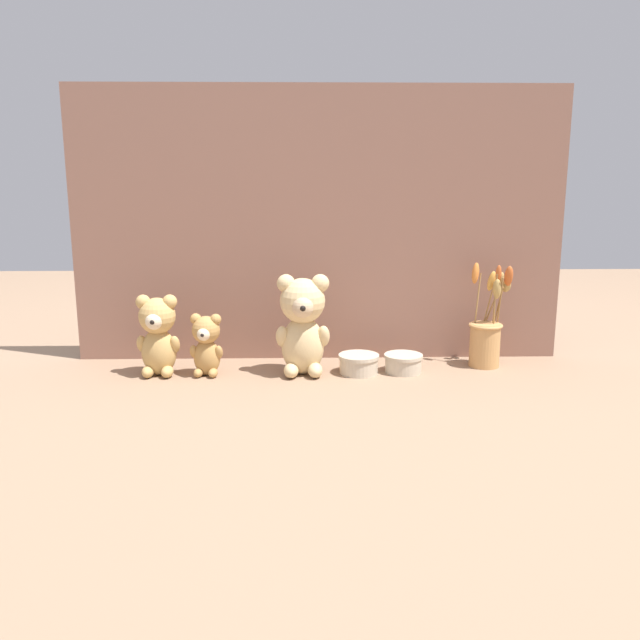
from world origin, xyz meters
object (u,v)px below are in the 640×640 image
at_px(teddy_bear_large, 303,323).
at_px(decorative_tin_tall, 403,363).
at_px(flower_vase, 487,333).
at_px(decorative_tin_short, 359,364).
at_px(teddy_bear_medium, 158,333).
at_px(teddy_bear_small, 206,343).

distance_m(teddy_bear_large, decorative_tin_tall, 0.30).
relative_size(teddy_bear_large, flower_vase, 0.93).
relative_size(decorative_tin_tall, decorative_tin_short, 0.95).
relative_size(teddy_bear_medium, decorative_tin_short, 1.99).
height_order(teddy_bear_large, flower_vase, flower_vase).
xyz_separation_m(flower_vase, decorative_tin_tall, (-0.24, -0.06, -0.07)).
distance_m(teddy_bear_medium, decorative_tin_short, 0.55).
bearing_deg(teddy_bear_large, teddy_bear_small, -179.26).
xyz_separation_m(teddy_bear_medium, flower_vase, (0.92, 0.07, -0.02)).
bearing_deg(decorative_tin_short, teddy_bear_medium, 179.98).
relative_size(teddy_bear_large, decorative_tin_tall, 2.60).
xyz_separation_m(teddy_bear_large, teddy_bear_medium, (-0.39, 0.00, -0.03)).
bearing_deg(teddy_bear_medium, decorative_tin_short, -0.02).
height_order(teddy_bear_small, decorative_tin_short, teddy_bear_small).
xyz_separation_m(teddy_bear_small, decorative_tin_short, (0.42, 0.01, -0.06)).
distance_m(flower_vase, decorative_tin_short, 0.38).
relative_size(teddy_bear_medium, decorative_tin_tall, 2.09).
xyz_separation_m(teddy_bear_large, decorative_tin_short, (0.15, 0.00, -0.12)).
bearing_deg(flower_vase, teddy_bear_small, -174.74).
distance_m(teddy_bear_small, decorative_tin_tall, 0.54).
bearing_deg(flower_vase, decorative_tin_short, -169.92).
height_order(teddy_bear_medium, flower_vase, flower_vase).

